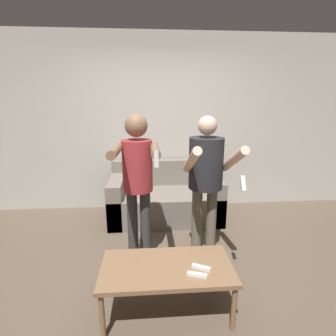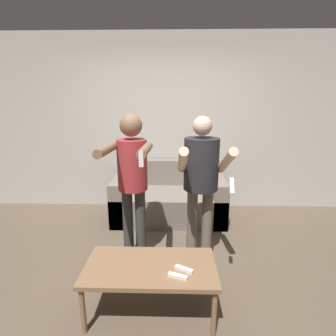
{
  "view_description": "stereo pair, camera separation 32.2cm",
  "coord_description": "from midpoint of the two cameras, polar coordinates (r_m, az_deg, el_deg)",
  "views": [
    {
      "loc": [
        -0.18,
        -2.28,
        1.71
      ],
      "look_at": [
        0.06,
        0.82,
        0.91
      ],
      "focal_mm": 28.0,
      "sensor_mm": 36.0,
      "label": 1
    },
    {
      "loc": [
        0.14,
        -2.29,
        1.71
      ],
      "look_at": [
        0.06,
        0.82,
        0.91
      ],
      "focal_mm": 28.0,
      "sensor_mm": 36.0,
      "label": 2
    }
  ],
  "objects": [
    {
      "name": "ground_plane",
      "position": [
        2.86,
        -3.36,
        -22.34
      ],
      "size": [
        14.0,
        14.0,
        0.0
      ],
      "primitive_type": "plane",
      "color": "brown"
    },
    {
      "name": "wall_back",
      "position": [
        4.17,
        -4.16,
        9.47
      ],
      "size": [
        6.4,
        0.06,
        2.7
      ],
      "color": "#B7B2A8",
      "rests_on": "ground_plane"
    },
    {
      "name": "couch",
      "position": [
        3.95,
        -2.99,
        -6.78
      ],
      "size": [
        1.61,
        0.87,
        0.81
      ],
      "color": "slate",
      "rests_on": "ground_plane"
    },
    {
      "name": "person_standing_left",
      "position": [
        2.67,
        -10.1,
        -1.34
      ],
      "size": [
        0.42,
        0.77,
        1.59
      ],
      "color": "#383838",
      "rests_on": "ground_plane"
    },
    {
      "name": "person_standing_right",
      "position": [
        2.7,
        4.95,
        -1.13
      ],
      "size": [
        0.47,
        0.76,
        1.57
      ],
      "color": "#6B6051",
      "rests_on": "ground_plane"
    },
    {
      "name": "coffee_table",
      "position": [
        2.26,
        -4.62,
        -21.45
      ],
      "size": [
        1.05,
        0.54,
        0.43
      ],
      "color": "#846042",
      "rests_on": "ground_plane"
    },
    {
      "name": "remote_near",
      "position": [
        2.12,
        1.72,
        -22.35
      ],
      "size": [
        0.15,
        0.08,
        0.02
      ],
      "color": "white",
      "rests_on": "coffee_table"
    },
    {
      "name": "remote_far",
      "position": [
        2.2,
        2.83,
        -20.95
      ],
      "size": [
        0.15,
        0.1,
        0.02
      ],
      "color": "white",
      "rests_on": "coffee_table"
    }
  ]
}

